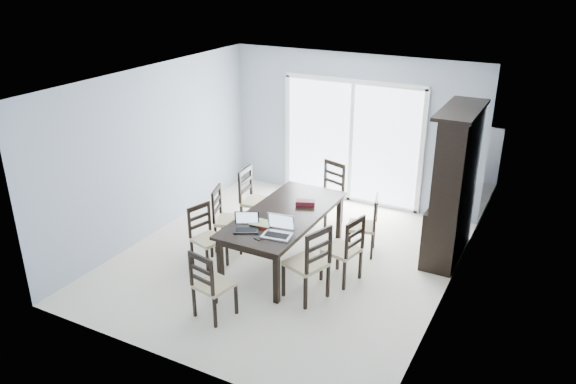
% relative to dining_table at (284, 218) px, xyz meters
% --- Properties ---
extents(floor, '(5.00, 5.00, 0.00)m').
position_rel_dining_table_xyz_m(floor, '(0.00, 0.00, -0.67)').
color(floor, silver).
rests_on(floor, ground).
extents(ceiling, '(5.00, 5.00, 0.00)m').
position_rel_dining_table_xyz_m(ceiling, '(0.00, 0.00, 1.93)').
color(ceiling, white).
rests_on(ceiling, back_wall).
extents(back_wall, '(4.50, 0.02, 2.60)m').
position_rel_dining_table_xyz_m(back_wall, '(0.00, 2.50, 0.63)').
color(back_wall, '#93A0B0').
rests_on(back_wall, floor).
extents(wall_left, '(0.02, 5.00, 2.60)m').
position_rel_dining_table_xyz_m(wall_left, '(-2.25, 0.00, 0.63)').
color(wall_left, '#93A0B0').
rests_on(wall_left, floor).
extents(wall_right, '(0.02, 5.00, 2.60)m').
position_rel_dining_table_xyz_m(wall_right, '(2.25, 0.00, 0.63)').
color(wall_right, '#93A0B0').
rests_on(wall_right, floor).
extents(balcony, '(4.50, 2.00, 0.10)m').
position_rel_dining_table_xyz_m(balcony, '(0.00, 3.50, -0.72)').
color(balcony, gray).
rests_on(balcony, ground).
extents(railing, '(4.50, 0.06, 1.10)m').
position_rel_dining_table_xyz_m(railing, '(0.00, 4.50, -0.12)').
color(railing, '#99999E').
rests_on(railing, balcony).
extents(dining_table, '(1.00, 2.20, 0.75)m').
position_rel_dining_table_xyz_m(dining_table, '(0.00, 0.00, 0.00)').
color(dining_table, black).
rests_on(dining_table, floor).
extents(china_hutch, '(0.50, 1.38, 2.20)m').
position_rel_dining_table_xyz_m(china_hutch, '(2.02, 1.25, 0.40)').
color(china_hutch, black).
rests_on(china_hutch, floor).
extents(sliding_door, '(2.52, 0.05, 2.18)m').
position_rel_dining_table_xyz_m(sliding_door, '(0.00, 2.48, 0.41)').
color(sliding_door, silver).
rests_on(sliding_door, floor).
extents(chair_left_near, '(0.49, 0.48, 1.02)m').
position_rel_dining_table_xyz_m(chair_left_near, '(-0.94, -0.61, -0.13)').
color(chair_left_near, black).
rests_on(chair_left_near, floor).
extents(chair_left_mid, '(0.54, 0.53, 1.10)m').
position_rel_dining_table_xyz_m(chair_left_mid, '(-0.97, -0.07, -0.09)').
color(chair_left_mid, black).
rests_on(chair_left_mid, floor).
extents(chair_left_far, '(0.49, 0.47, 1.16)m').
position_rel_dining_table_xyz_m(chair_left_far, '(-0.94, 0.68, -0.06)').
color(chair_left_far, black).
rests_on(chair_left_far, floor).
extents(chair_right_near, '(0.58, 0.57, 1.18)m').
position_rel_dining_table_xyz_m(chair_right_near, '(0.78, -0.74, -0.05)').
color(chair_right_near, black).
rests_on(chair_right_near, floor).
extents(chair_right_mid, '(0.51, 0.50, 1.10)m').
position_rel_dining_table_xyz_m(chair_right_mid, '(1.01, -0.13, -0.09)').
color(chair_right_mid, black).
rests_on(chair_right_mid, floor).
extents(chair_right_far, '(0.49, 0.48, 1.05)m').
position_rel_dining_table_xyz_m(chair_right_far, '(0.97, 0.75, -0.12)').
color(chair_right_far, black).
rests_on(chair_right_far, floor).
extents(chair_end_near, '(0.46, 0.47, 1.05)m').
position_rel_dining_table_xyz_m(chair_end_near, '(-0.13, -1.67, -0.12)').
color(chair_end_near, black).
rests_on(chair_end_near, floor).
extents(chair_end_far, '(0.55, 0.56, 1.16)m').
position_rel_dining_table_xyz_m(chair_end_far, '(0.02, 1.53, -0.06)').
color(chair_end_far, black).
rests_on(chair_end_far, floor).
extents(laptop_dark, '(0.39, 0.35, 0.22)m').
position_rel_dining_table_xyz_m(laptop_dark, '(-0.18, -0.71, 0.13)').
color(laptop_dark, black).
rests_on(laptop_dark, dining_table).
extents(laptop_silver, '(0.40, 0.31, 0.26)m').
position_rel_dining_table_xyz_m(laptop_silver, '(0.25, -0.67, 0.14)').
color(laptop_silver, silver).
rests_on(laptop_silver, dining_table).
extents(book_stack, '(0.30, 0.24, 0.05)m').
position_rel_dining_table_xyz_m(book_stack, '(-0.08, -0.50, 0.10)').
color(book_stack, maroon).
rests_on(book_stack, dining_table).
extents(cell_phone, '(0.11, 0.07, 0.01)m').
position_rel_dining_table_xyz_m(cell_phone, '(0.07, -0.86, 0.08)').
color(cell_phone, black).
rests_on(cell_phone, dining_table).
extents(game_box, '(0.30, 0.23, 0.07)m').
position_rel_dining_table_xyz_m(game_box, '(0.14, 0.38, 0.11)').
color(game_box, '#4E0F17').
rests_on(game_box, dining_table).
extents(hot_tub, '(1.86, 1.67, 0.93)m').
position_rel_dining_table_xyz_m(hot_tub, '(-0.22, 3.49, -0.21)').
color(hot_tub, maroon).
rests_on(hot_tub, balcony).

